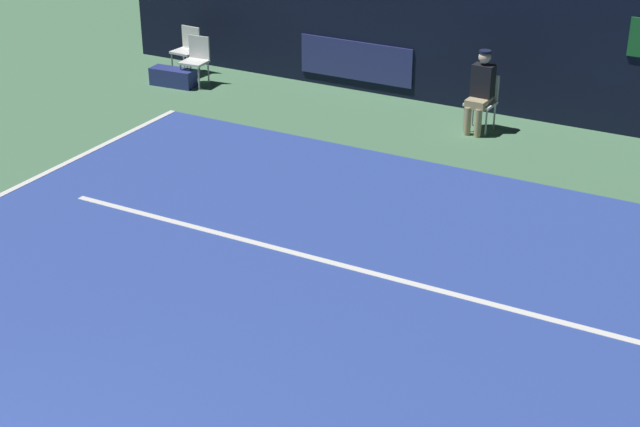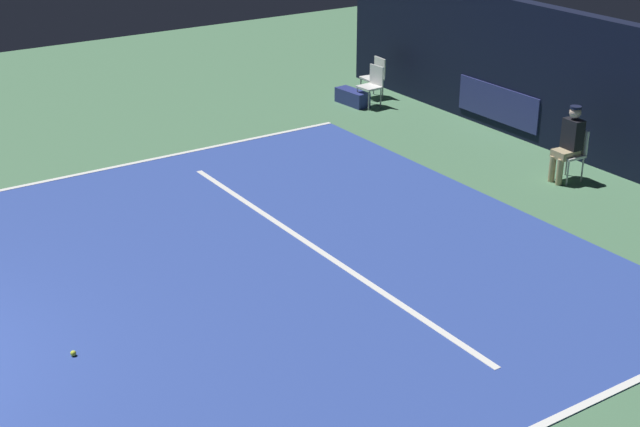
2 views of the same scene
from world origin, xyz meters
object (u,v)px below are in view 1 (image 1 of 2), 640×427
at_px(courtside_chair_near, 187,48).
at_px(line_judge_on_chair, 481,90).
at_px(courtside_chair_far, 196,58).
at_px(equipment_bag, 173,77).

bearing_deg(courtside_chair_near, line_judge_on_chair, -2.85).
relative_size(courtside_chair_near, courtside_chair_far, 1.00).
distance_m(line_judge_on_chair, equipment_bag, 5.76).
bearing_deg(line_judge_on_chair, equipment_bag, -175.48).
distance_m(courtside_chair_far, equipment_bag, 0.55).
distance_m(courtside_chair_near, equipment_bag, 0.84).
height_order(line_judge_on_chair, courtside_chair_near, line_judge_on_chair).
distance_m(line_judge_on_chair, courtside_chair_far, 5.38).
xyz_separation_m(courtside_chair_near, courtside_chair_far, (0.54, -0.48, 0.00)).
relative_size(line_judge_on_chair, courtside_chair_far, 1.50).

